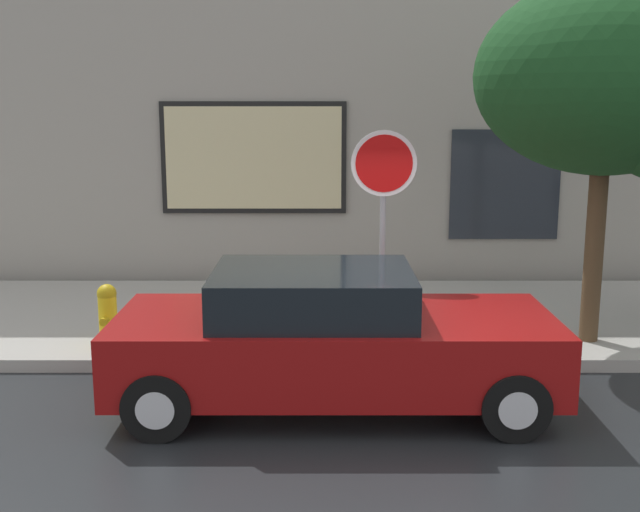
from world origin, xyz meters
The scene contains 7 objects.
ground_plane centered at (0.00, 0.00, 0.00)m, with size 60.00×60.00×0.00m, color black.
sidewalk centered at (0.00, 3.00, 0.07)m, with size 20.00×4.00×0.15m, color #A3A099.
building_facade centered at (-0.01, 5.50, 3.48)m, with size 20.00×0.67×7.00m.
parked_car centered at (-0.40, 0.04, 0.70)m, with size 4.35×1.84×1.41m.
fire_hydrant centered at (-3.03, 1.52, 0.52)m, with size 0.30×0.44×0.76m.
street_tree centered at (2.95, 1.70, 3.24)m, with size 3.05×2.60×4.32m.
stop_sign centered at (0.24, 1.54, 1.96)m, with size 0.76×0.10×2.57m.
Camera 1 is at (-0.50, -7.36, 3.02)m, focal length 43.32 mm.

